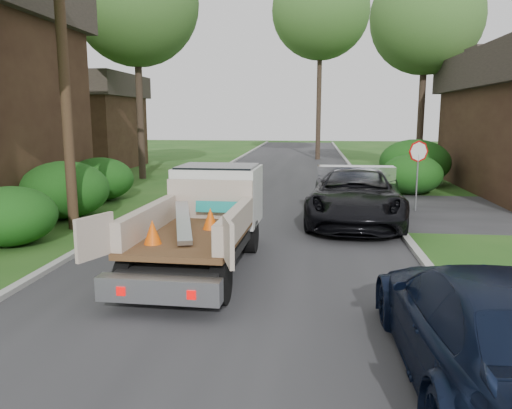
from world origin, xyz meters
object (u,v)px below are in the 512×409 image
object	(u,v)px
flatbed_truck	(209,211)
navy_suv	(487,326)
utility_pole	(63,48)
tree_right_far	(426,18)
tree_center_far	(321,10)
black_pickup	(356,196)
house_left_far	(76,120)
stop_sign	(418,161)
tree_left_far	(136,3)

from	to	relation	value
flatbed_truck	navy_suv	xyz separation A→B (m)	(4.51, -4.98, -0.39)
navy_suv	utility_pole	bearing A→B (deg)	-41.31
tree_right_far	tree_center_far	size ratio (longest dim) A/B	0.79
tree_center_far	flatbed_truck	size ratio (longest dim) A/B	2.58
utility_pole	black_pickup	xyz separation A→B (m)	(8.40, 1.84, -4.32)
tree_center_far	utility_pole	bearing A→B (deg)	-106.65
house_left_far	navy_suv	world-z (taller)	house_left_far
flatbed_truck	black_pickup	bearing A→B (deg)	53.01
tree_center_far	stop_sign	bearing A→B (deg)	-81.34
stop_sign	flatbed_truck	distance (m)	9.10
stop_sign	black_pickup	size ratio (longest dim) A/B	0.40
navy_suv	tree_left_far	bearing A→B (deg)	-61.60
tree_right_far	tree_center_far	world-z (taller)	tree_center_far
flatbed_truck	black_pickup	world-z (taller)	flatbed_truck
stop_sign	utility_pole	xyz separation A→B (m)	(-10.68, -4.02, 3.40)
utility_pole	flatbed_truck	distance (m)	6.75
stop_sign	tree_right_far	bearing A→B (deg)	78.19
stop_sign	tree_left_far	size ratio (longest dim) A/B	0.20
house_left_far	black_pickup	bearing A→B (deg)	-42.75
tree_left_far	tree_right_far	size ratio (longest dim) A/B	1.06
tree_left_far	flatbed_truck	distance (m)	18.02
tree_left_far	flatbed_truck	xyz separation A→B (m)	(6.68, -14.79, -7.83)
stop_sign	house_left_far	bearing A→B (deg)	145.19
tree_left_far	navy_suv	world-z (taller)	tree_left_far
black_pickup	house_left_far	bearing A→B (deg)	142.40
utility_pole	black_pickup	size ratio (longest dim) A/B	1.63
stop_sign	tree_left_far	xyz separation A→B (m)	(-12.70, 8.00, 7.20)
tree_left_far	black_pickup	distance (m)	16.68
utility_pole	tree_right_far	distance (m)	20.12
utility_pole	house_left_far	world-z (taller)	utility_pole
tree_left_far	house_left_far	bearing A→B (deg)	140.19
stop_sign	tree_center_far	size ratio (longest dim) A/B	0.17
tree_left_far	tree_center_far	world-z (taller)	tree_center_far
tree_center_far	tree_right_far	bearing A→B (deg)	-61.19
flatbed_truck	black_pickup	distance (m)	5.94
house_left_far	tree_right_far	bearing A→B (deg)	-5.44
stop_sign	tree_center_far	world-z (taller)	tree_center_far
tree_right_far	tree_center_far	xyz separation A→B (m)	(-5.50, 10.00, 2.50)
tree_center_far	navy_suv	distance (m)	34.37
house_left_far	tree_right_far	size ratio (longest dim) A/B	0.66
utility_pole	tree_right_far	bearing A→B (deg)	49.16
stop_sign	utility_pole	world-z (taller)	utility_pole
house_left_far	black_pickup	xyz separation A→B (m)	(16.42, -15.18, -2.20)
tree_left_far	flatbed_truck	size ratio (longest dim) A/B	2.16
tree_right_far	flatbed_truck	size ratio (longest dim) A/B	2.03
stop_sign	tree_right_far	size ratio (longest dim) A/B	0.22
tree_left_far	tree_center_far	distance (m)	16.22
utility_pole	house_left_far	xyz separation A→B (m)	(-8.02, 17.02, -2.12)
stop_sign	tree_right_far	distance (m)	13.08
flatbed_truck	stop_sign	bearing A→B (deg)	50.52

